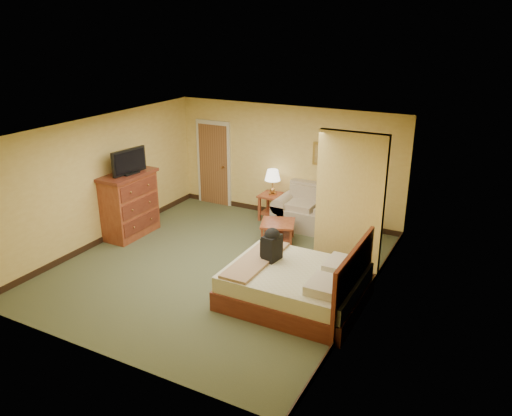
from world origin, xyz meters
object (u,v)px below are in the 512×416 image
Objects in this scene: loveseat at (318,216)px; dresser at (129,204)px; coffee_table at (278,228)px; bed at (298,285)px.

loveseat is 4.07m from dresser.
dresser reaches higher than coffee_table.
coffee_table is (-0.48, -1.03, 0.00)m from loveseat.
bed is at bearing -56.80° from coffee_table.
bed reaches higher than coffee_table.
loveseat is at bearing 31.95° from dresser.
coffee_table is 0.63× the size of dresser.
loveseat reaches higher than coffee_table.
dresser is (-2.96, -1.11, 0.38)m from coffee_table.
coffee_table is at bearing -115.11° from loveseat.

